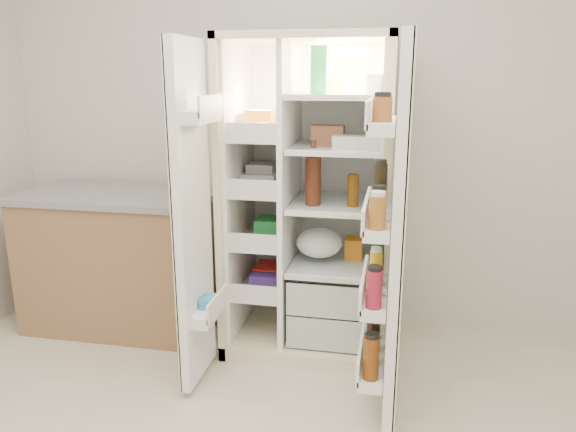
# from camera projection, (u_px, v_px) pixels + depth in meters

# --- Properties ---
(wall_back) EXTENTS (4.00, 0.02, 2.70)m
(wall_back) POSITION_uv_depth(u_px,v_px,m) (310.00, 114.00, 3.42)
(wall_back) COLOR silver
(wall_back) RESTS_ON floor
(refrigerator) EXTENTS (0.92, 0.70, 1.80)m
(refrigerator) POSITION_uv_depth(u_px,v_px,m) (313.00, 222.00, 3.22)
(refrigerator) COLOR beige
(refrigerator) RESTS_ON floor
(freezer_door) EXTENTS (0.15, 0.40, 1.72)m
(freezer_door) POSITION_uv_depth(u_px,v_px,m) (193.00, 219.00, 2.71)
(freezer_door) COLOR white
(freezer_door) RESTS_ON floor
(fridge_door) EXTENTS (0.17, 0.58, 1.72)m
(fridge_door) POSITION_uv_depth(u_px,v_px,m) (393.00, 240.00, 2.44)
(fridge_door) COLOR white
(fridge_door) RESTS_ON floor
(kitchen_counter) EXTENTS (1.21, 0.65, 0.88)m
(kitchen_counter) POSITION_uv_depth(u_px,v_px,m) (123.00, 260.00, 3.49)
(kitchen_counter) COLOR #8A6145
(kitchen_counter) RESTS_ON floor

